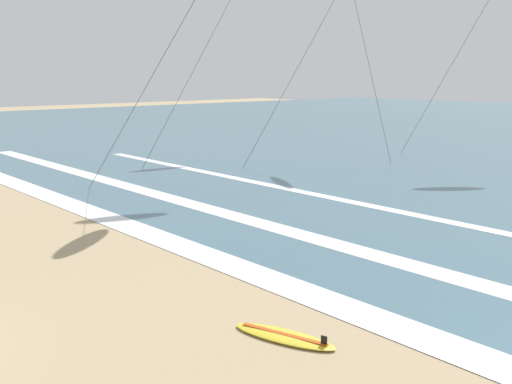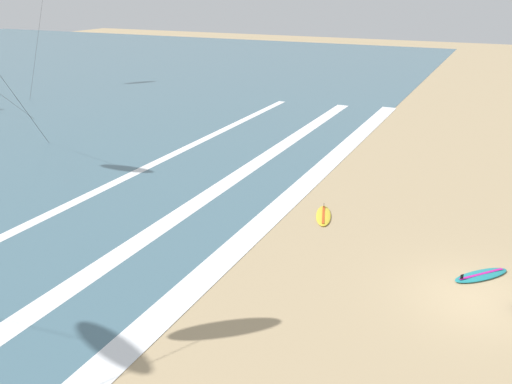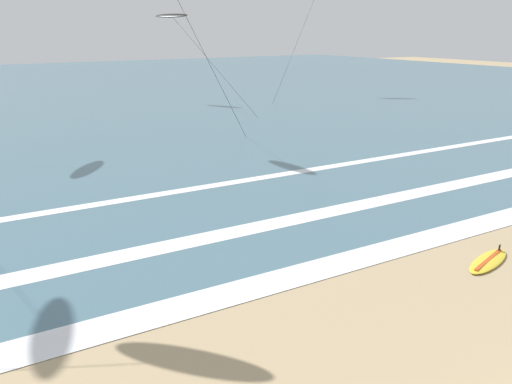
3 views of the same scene
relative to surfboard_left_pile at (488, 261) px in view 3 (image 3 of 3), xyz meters
The scene contains 6 objects.
ocean_surface 46.75m from the surfboard_left_pile, 94.94° to the left, with size 140.00×90.00×0.01m, color #476B7A.
wave_foam_shoreline 3.38m from the surfboard_left_pile, 144.21° to the left, with size 49.68×1.07×0.01m, color white.
wave_foam_mid_break 7.40m from the surfboard_left_pile, 132.68° to the left, with size 52.75×0.89×0.01m, color white.
wave_foam_outer_break 10.60m from the surfboard_left_pile, 103.47° to the left, with size 46.43×0.56×0.01m, color white.
surfboard_left_pile is the anchor object (origin of this frame).
kite_black_distant_low 35.99m from the surfboard_left_pile, 79.13° to the left, with size 2.29×12.53×6.94m.
Camera 3 is at (-8.30, -2.09, 5.92)m, focal length 39.57 mm.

